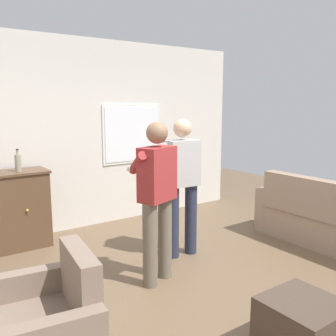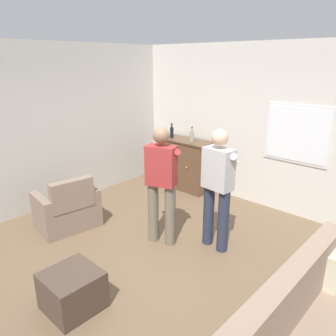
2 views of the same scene
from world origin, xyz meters
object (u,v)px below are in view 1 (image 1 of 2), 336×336
object	(u,v)px
sideboard_cabinet	(6,211)
person_standing_right	(182,181)
bottle_wine_green	(18,163)
ottoman	(302,327)
person_standing_left	(156,195)
armchair	(50,332)

from	to	relation	value
sideboard_cabinet	person_standing_right	world-z (taller)	person_standing_right
bottle_wine_green	ottoman	world-z (taller)	bottle_wine_green
ottoman	person_standing_left	world-z (taller)	person_standing_left
bottle_wine_green	person_standing_left	distance (m)	2.00
armchair	bottle_wine_green	bearing A→B (deg)	79.83
ottoman	sideboard_cabinet	bearing A→B (deg)	111.13
armchair	bottle_wine_green	world-z (taller)	bottle_wine_green
sideboard_cabinet	ottoman	size ratio (longest dim) A/B	1.98
bottle_wine_green	person_standing_left	size ratio (longest dim) A/B	0.17
person_standing_left	person_standing_right	xyz separation A→B (m)	(0.64, 0.41, 0.00)
armchair	ottoman	size ratio (longest dim) A/B	1.77
sideboard_cabinet	ottoman	world-z (taller)	sideboard_cabinet
bottle_wine_green	person_standing_right	bearing A→B (deg)	-41.32
armchair	person_standing_left	xyz separation A→B (m)	(1.35, 0.69, 0.65)
sideboard_cabinet	bottle_wine_green	xyz separation A→B (m)	(0.18, -0.06, 0.62)
armchair	ottoman	xyz separation A→B (m)	(1.59, -0.91, -0.08)
armchair	person_standing_left	world-z (taller)	person_standing_left
sideboard_cabinet	bottle_wine_green	size ratio (longest dim) A/B	3.71
armchair	person_standing_right	size ratio (longest dim) A/B	0.57
bottle_wine_green	ottoman	distance (m)	3.68
armchair	person_standing_left	bearing A→B (deg)	27.17
armchair	sideboard_cabinet	world-z (taller)	sideboard_cabinet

